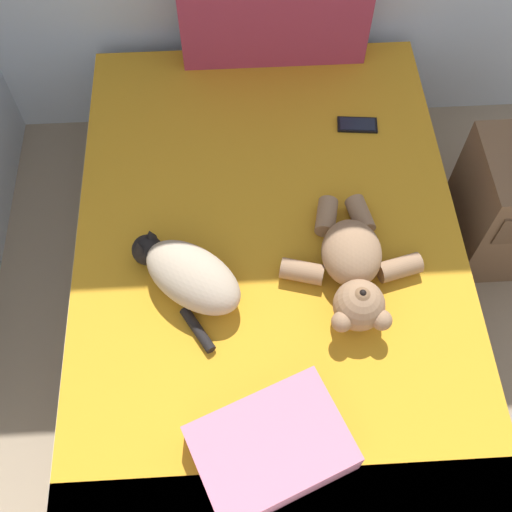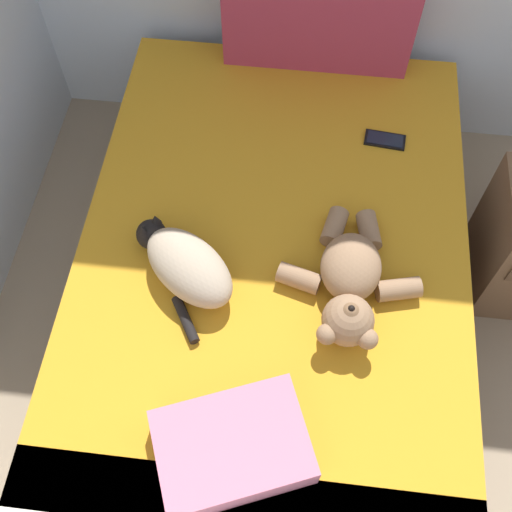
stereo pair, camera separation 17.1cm
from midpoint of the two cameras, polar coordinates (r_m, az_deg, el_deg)
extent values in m
cube|color=brown|center=(2.34, -0.92, -4.22)|extent=(1.34, 2.03, 0.29)
cube|color=white|center=(2.13, -1.01, -1.36)|extent=(1.30, 1.97, 0.19)
cube|color=orange|center=(2.07, -1.14, 1.50)|extent=(1.29, 1.83, 0.02)
cube|color=#A5334C|center=(2.48, -0.36, 21.84)|extent=(0.72, 0.13, 0.46)
ellipsoid|color=tan|center=(1.92, -8.39, -2.12)|extent=(0.38, 0.36, 0.15)
sphere|color=black|center=(2.02, -12.38, 0.37)|extent=(0.10, 0.10, 0.10)
cone|color=black|center=(1.96, -13.22, 0.67)|extent=(0.04, 0.04, 0.04)
cone|color=black|center=(1.98, -12.16, 1.77)|extent=(0.04, 0.04, 0.04)
cylinder|color=black|center=(1.90, -7.99, -6.94)|extent=(0.11, 0.15, 0.03)
ellipsoid|color=black|center=(2.01, -9.52, -0.68)|extent=(0.11, 0.11, 0.04)
ellipsoid|color=#937051|center=(1.95, 6.33, 0.10)|extent=(0.19, 0.23, 0.16)
sphere|color=#937051|center=(1.86, 6.89, -4.73)|extent=(0.16, 0.16, 0.16)
sphere|color=brown|center=(1.81, 7.07, -4.00)|extent=(0.06, 0.06, 0.06)
sphere|color=black|center=(1.79, 7.16, -3.62)|extent=(0.02, 0.02, 0.02)
sphere|color=#937051|center=(1.84, 8.92, -6.07)|extent=(0.06, 0.06, 0.06)
sphere|color=#937051|center=(1.82, 5.26, -6.27)|extent=(0.06, 0.06, 0.06)
cylinder|color=#937051|center=(1.99, 10.74, -1.24)|extent=(0.15, 0.10, 0.07)
cylinder|color=#937051|center=(2.08, 7.28, 3.60)|extent=(0.09, 0.14, 0.07)
cylinder|color=#937051|center=(1.95, 1.78, -1.62)|extent=(0.15, 0.10, 0.07)
cylinder|color=#937051|center=(2.07, 4.17, 3.50)|extent=(0.09, 0.14, 0.07)
cube|color=black|center=(2.37, 7.26, 11.77)|extent=(0.15, 0.09, 0.01)
cube|color=black|center=(2.37, 7.27, 11.86)|extent=(0.14, 0.07, 0.00)
cube|color=#D1728C|center=(1.73, -1.57, -17.50)|extent=(0.48, 0.41, 0.11)
camera|label=1|loc=(0.09, -92.49, -4.23)|focal=43.40mm
camera|label=2|loc=(0.09, 87.51, 4.23)|focal=43.40mm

